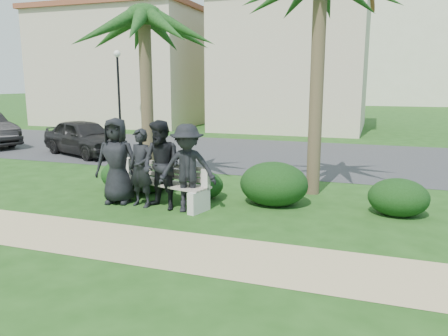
{
  "coord_description": "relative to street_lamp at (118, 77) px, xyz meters",
  "views": [
    {
      "loc": [
        3.71,
        -7.89,
        2.67
      ],
      "look_at": [
        0.62,
        1.0,
        0.82
      ],
      "focal_mm": 35.0,
      "sensor_mm": 36.0,
      "label": 1
    }
  ],
  "objects": [
    {
      "name": "man_b",
      "position": [
        7.97,
        -11.74,
        -2.09
      ],
      "size": [
        0.68,
        0.51,
        1.7
      ],
      "primitive_type": "imported",
      "rotation": [
        0.0,
        0.0,
        -0.17
      ],
      "color": "black",
      "rests_on": "ground"
    },
    {
      "name": "man_d",
      "position": [
        9.08,
        -11.76,
        -2.02
      ],
      "size": [
        1.35,
        1.05,
        1.84
      ],
      "primitive_type": "imported",
      "rotation": [
        0.0,
        0.0,
        0.34
      ],
      "color": "black",
      "rests_on": "ground"
    },
    {
      "name": "palm_left",
      "position": [
        7.06,
        -9.75,
        1.33
      ],
      "size": [
        3.0,
        3.0,
        5.23
      ],
      "color": "brown",
      "rests_on": "ground"
    },
    {
      "name": "hedge_c",
      "position": [
        8.94,
        -10.68,
        -2.6
      ],
      "size": [
        1.04,
        0.86,
        0.68
      ],
      "primitive_type": "ellipsoid",
      "color": "black",
      "rests_on": "ground"
    },
    {
      "name": "ground",
      "position": [
        9.0,
        -12.0,
        -2.94
      ],
      "size": [
        160.0,
        160.0,
        0.0
      ],
      "primitive_type": "plane",
      "color": "#1B4213",
      "rests_on": "ground"
    },
    {
      "name": "hedge_f",
      "position": [
        13.24,
        -10.6,
        -2.55
      ],
      "size": [
        1.2,
        0.99,
        0.79
      ],
      "primitive_type": "ellipsoid",
      "color": "black",
      "rests_on": "ground"
    },
    {
      "name": "footpath",
      "position": [
        9.0,
        -13.8,
        -2.94
      ],
      "size": [
        30.0,
        1.6,
        0.01
      ],
      "primitive_type": "cube",
      "color": "tan",
      "rests_on": "ground"
    },
    {
      "name": "park_bench",
      "position": [
        8.19,
        -11.4,
        -2.55
      ],
      "size": [
        2.66,
        1.22,
        0.88
      ],
      "rotation": [
        0.0,
        0.0,
        -0.27
      ],
      "color": "gray",
      "rests_on": "ground"
    },
    {
      "name": "man_c",
      "position": [
        8.49,
        -11.79,
        -1.99
      ],
      "size": [
        1.08,
        0.94,
        1.9
      ],
      "primitive_type": "imported",
      "rotation": [
        0.0,
        0.0,
        -0.27
      ],
      "color": "black",
      "rests_on": "ground"
    },
    {
      "name": "car_a",
      "position": [
        2.48,
        -6.34,
        -2.28
      ],
      "size": [
        4.18,
        2.93,
        1.32
      ],
      "primitive_type": "imported",
      "rotation": [
        0.0,
        0.0,
        1.18
      ],
      "color": "black",
      "rests_on": "ground"
    },
    {
      "name": "man_a",
      "position": [
        7.33,
        -11.67,
        -1.98
      ],
      "size": [
        1.04,
        0.79,
        1.92
      ],
      "primitive_type": "imported",
      "rotation": [
        0.0,
        0.0,
        0.21
      ],
      "color": "black",
      "rests_on": "ground"
    },
    {
      "name": "hedge_b",
      "position": [
        7.5,
        -10.48,
        -2.54
      ],
      "size": [
        1.22,
        1.01,
        0.8
      ],
      "primitive_type": "ellipsoid",
      "color": "black",
      "rests_on": "ground"
    },
    {
      "name": "stucco_bldg_left",
      "position": [
        -3.0,
        6.0,
        0.72
      ],
      "size": [
        10.4,
        8.4,
        7.3
      ],
      "color": "beige",
      "rests_on": "ground"
    },
    {
      "name": "asphalt_street",
      "position": [
        9.0,
        -4.0,
        -2.94
      ],
      "size": [
        160.0,
        8.0,
        0.01
      ],
      "primitive_type": "cube",
      "color": "#2D2D30",
      "rests_on": "ground"
    },
    {
      "name": "street_lamp",
      "position": [
        0.0,
        0.0,
        0.0
      ],
      "size": [
        0.36,
        0.36,
        4.29
      ],
      "color": "black",
      "rests_on": "ground"
    },
    {
      "name": "hedge_e",
      "position": [
        10.66,
        -10.65,
        -2.45
      ],
      "size": [
        1.52,
        1.25,
        0.99
      ],
      "primitive_type": "ellipsoid",
      "color": "black",
      "rests_on": "ground"
    },
    {
      "name": "hedge_a",
      "position": [
        6.76,
        -10.53,
        -2.56
      ],
      "size": [
        1.19,
        0.98,
        0.78
      ],
      "primitive_type": "ellipsoid",
      "color": "black",
      "rests_on": "ground"
    },
    {
      "name": "stucco_bldg_right",
      "position": [
        8.0,
        6.0,
        0.72
      ],
      "size": [
        8.4,
        8.4,
        7.3
      ],
      "color": "beige",
      "rests_on": "ground"
    }
  ]
}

